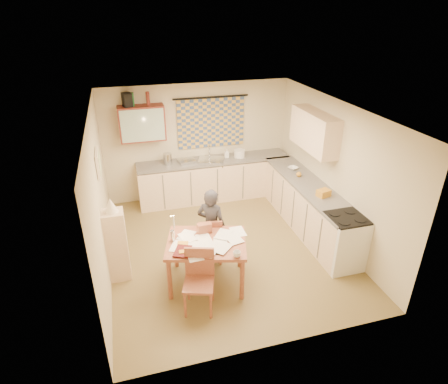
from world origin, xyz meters
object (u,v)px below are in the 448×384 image
object	(u,v)px
chair_far	(210,247)
person	(211,226)
stove	(343,242)
shelf_stand	(117,245)
dining_table	(207,262)
counter_back	(214,179)
counter_right	(308,206)

from	to	relation	value
chair_far	person	xyz separation A→B (m)	(0.03, 0.01, 0.40)
stove	shelf_stand	bearing A→B (deg)	169.16
person	shelf_stand	bearing A→B (deg)	35.98
shelf_stand	dining_table	bearing A→B (deg)	-20.65
shelf_stand	person	bearing A→B (deg)	1.66
counter_back	dining_table	bearing A→B (deg)	-106.54
counter_right	stove	world-z (taller)	stove
chair_far	person	bearing A→B (deg)	-157.98
counter_back	stove	xyz separation A→B (m)	(1.42, -2.94, 0.01)
stove	chair_far	world-z (taller)	stove
counter_back	counter_right	xyz separation A→B (m)	(1.42, -1.70, -0.00)
stove	dining_table	xyz separation A→B (m)	(-2.24, 0.19, -0.08)
shelf_stand	counter_right	bearing A→B (deg)	9.09
stove	person	xyz separation A→B (m)	(-2.03, 0.72, 0.21)
counter_right	shelf_stand	bearing A→B (deg)	-170.91
counter_right	dining_table	xyz separation A→B (m)	(-2.24, -1.06, -0.07)
stove	dining_table	size ratio (longest dim) A/B	0.68
counter_back	chair_far	xyz separation A→B (m)	(-0.64, -2.23, -0.19)
counter_back	chair_far	size ratio (longest dim) A/B	3.89
dining_table	shelf_stand	size ratio (longest dim) A/B	1.15
dining_table	shelf_stand	xyz separation A→B (m)	(-1.30, 0.49, 0.22)
counter_right	person	world-z (taller)	person
person	counter_back	bearing A→B (deg)	-71.01
counter_back	person	distance (m)	2.31
counter_back	person	xyz separation A→B (m)	(-0.61, -2.22, 0.21)
counter_right	person	size ratio (longest dim) A/B	2.21
dining_table	person	distance (m)	0.64
chair_far	person	size ratio (longest dim) A/B	0.64
person	shelf_stand	world-z (taller)	person
dining_table	chair_far	bearing A→B (deg)	87.02
counter_right	chair_far	bearing A→B (deg)	-165.58
stove	chair_far	size ratio (longest dim) A/B	1.09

